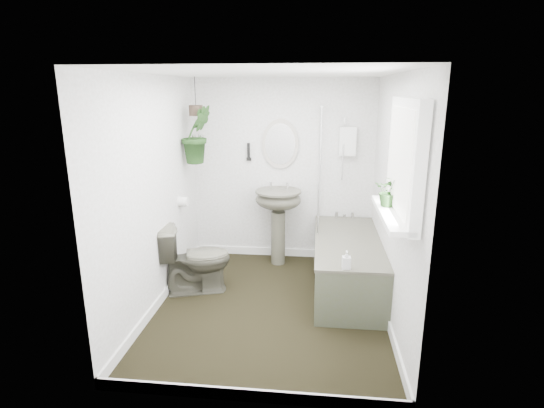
# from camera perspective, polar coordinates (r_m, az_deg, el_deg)

# --- Properties ---
(floor) EXTENTS (2.30, 2.80, 0.02)m
(floor) POSITION_cam_1_polar(r_m,az_deg,el_deg) (4.50, -0.21, -13.65)
(floor) COLOR black
(floor) RESTS_ON ground
(ceiling) EXTENTS (2.30, 2.80, 0.02)m
(ceiling) POSITION_cam_1_polar(r_m,az_deg,el_deg) (3.95, -0.24, 17.35)
(ceiling) COLOR white
(ceiling) RESTS_ON ground
(wall_back) EXTENTS (2.30, 0.02, 2.30)m
(wall_back) POSITION_cam_1_polar(r_m,az_deg,el_deg) (5.44, 1.43, 4.46)
(wall_back) COLOR white
(wall_back) RESTS_ON ground
(wall_front) EXTENTS (2.30, 0.02, 2.30)m
(wall_front) POSITION_cam_1_polar(r_m,az_deg,el_deg) (2.74, -3.53, -6.44)
(wall_front) COLOR white
(wall_front) RESTS_ON ground
(wall_left) EXTENTS (0.02, 2.80, 2.30)m
(wall_left) POSITION_cam_1_polar(r_m,az_deg,el_deg) (4.35, -15.59, 1.19)
(wall_left) COLOR white
(wall_left) RESTS_ON ground
(wall_right) EXTENTS (0.02, 2.80, 2.30)m
(wall_right) POSITION_cam_1_polar(r_m,az_deg,el_deg) (4.11, 16.06, 0.35)
(wall_right) COLOR white
(wall_right) RESTS_ON ground
(skirting) EXTENTS (2.30, 2.80, 0.10)m
(skirting) POSITION_cam_1_polar(r_m,az_deg,el_deg) (4.47, -0.21, -12.98)
(skirting) COLOR white
(skirting) RESTS_ON floor
(bathtub) EXTENTS (0.72, 1.72, 0.58)m
(bathtub) POSITION_cam_1_polar(r_m,az_deg,el_deg) (4.81, 10.07, -7.95)
(bathtub) COLOR #4C4A3D
(bathtub) RESTS_ON floor
(bath_screen) EXTENTS (0.04, 0.72, 1.40)m
(bath_screen) POSITION_cam_1_polar(r_m,az_deg,el_deg) (4.99, 6.44, 4.90)
(bath_screen) COLOR silver
(bath_screen) RESTS_ON bathtub
(shower_box) EXTENTS (0.20, 0.10, 0.35)m
(shower_box) POSITION_cam_1_polar(r_m,az_deg,el_deg) (5.31, 10.13, 8.33)
(shower_box) COLOR white
(shower_box) RESTS_ON wall_back
(oval_mirror) EXTENTS (0.46, 0.03, 0.62)m
(oval_mirror) POSITION_cam_1_polar(r_m,az_deg,el_deg) (5.35, 1.11, 8.07)
(oval_mirror) COLOR #B5ACA0
(oval_mirror) RESTS_ON wall_back
(wall_sconce) EXTENTS (0.04, 0.04, 0.22)m
(wall_sconce) POSITION_cam_1_polar(r_m,az_deg,el_deg) (5.40, -3.17, 7.05)
(wall_sconce) COLOR black
(wall_sconce) RESTS_ON wall_back
(toilet_roll_holder) EXTENTS (0.11, 0.11, 0.11)m
(toilet_roll_holder) POSITION_cam_1_polar(r_m,az_deg,el_deg) (5.03, -11.87, 0.32)
(toilet_roll_holder) COLOR white
(toilet_roll_holder) RESTS_ON wall_left
(window_recess) EXTENTS (0.08, 1.00, 0.90)m
(window_recess) POSITION_cam_1_polar(r_m,az_deg,el_deg) (3.32, 17.46, 5.67)
(window_recess) COLOR white
(window_recess) RESTS_ON wall_right
(window_sill) EXTENTS (0.18, 1.00, 0.04)m
(window_sill) POSITION_cam_1_polar(r_m,az_deg,el_deg) (3.40, 15.75, -1.26)
(window_sill) COLOR white
(window_sill) RESTS_ON wall_right
(window_blinds) EXTENTS (0.01, 0.86, 0.76)m
(window_blinds) POSITION_cam_1_polar(r_m,az_deg,el_deg) (3.32, 16.69, 5.71)
(window_blinds) COLOR white
(window_blinds) RESTS_ON wall_right
(toilet) EXTENTS (0.84, 0.63, 0.76)m
(toilet) POSITION_cam_1_polar(r_m,az_deg,el_deg) (4.73, -10.23, -7.22)
(toilet) COLOR #4C4A3D
(toilet) RESTS_ON floor
(pedestal_sink) EXTENTS (0.62, 0.55, 0.97)m
(pedestal_sink) POSITION_cam_1_polar(r_m,az_deg,el_deg) (5.35, 0.83, -3.12)
(pedestal_sink) COLOR #4C4A3D
(pedestal_sink) RESTS_ON floor
(sill_plant) EXTENTS (0.28, 0.26, 0.25)m
(sill_plant) POSITION_cam_1_polar(r_m,az_deg,el_deg) (3.51, 15.54, 1.69)
(sill_plant) COLOR black
(sill_plant) RESTS_ON window_sill
(hanging_plant) EXTENTS (0.47, 0.47, 0.67)m
(hanging_plant) POSITION_cam_1_polar(r_m,az_deg,el_deg) (5.10, -10.05, 9.18)
(hanging_plant) COLOR black
(hanging_plant) RESTS_ON ceiling
(soap_bottle) EXTENTS (0.08, 0.08, 0.17)m
(soap_bottle) POSITION_cam_1_polar(r_m,az_deg,el_deg) (3.93, 9.98, -7.40)
(soap_bottle) COLOR black
(soap_bottle) RESTS_ON bathtub
(hanging_pot) EXTENTS (0.16, 0.16, 0.12)m
(hanging_pot) POSITION_cam_1_polar(r_m,az_deg,el_deg) (5.08, -10.19, 12.28)
(hanging_pot) COLOR #35281F
(hanging_pot) RESTS_ON ceiling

